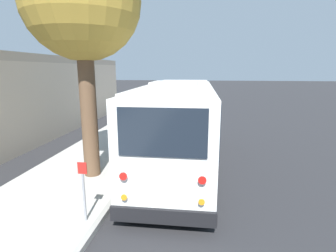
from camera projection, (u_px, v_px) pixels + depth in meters
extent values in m
plane|color=#28282B|center=(181.00, 161.00, 10.91)|extent=(160.00, 160.00, 0.00)
cube|color=#B2AFA8|center=(100.00, 155.00, 11.36)|extent=(80.00, 3.69, 0.15)
cube|color=#9D9A94|center=(143.00, 157.00, 11.11)|extent=(80.00, 0.14, 0.15)
cube|color=white|center=(179.00, 124.00, 10.02)|extent=(8.80, 2.54, 2.85)
cube|color=black|center=(179.00, 156.00, 10.30)|extent=(8.84, 2.59, 0.28)
cube|color=black|center=(179.00, 108.00, 9.89)|extent=(8.08, 2.62, 1.36)
cube|color=black|center=(186.00, 96.00, 14.16)|extent=(0.06, 2.13, 1.43)
cube|color=black|center=(162.00, 133.00, 5.60)|extent=(0.05, 1.96, 1.09)
cube|color=black|center=(186.00, 84.00, 14.02)|extent=(0.06, 1.76, 0.22)
cube|color=white|center=(179.00, 86.00, 9.71)|extent=(8.26, 2.31, 0.10)
cube|color=silver|center=(175.00, 85.00, 8.17)|extent=(1.63, 1.40, 0.20)
cube|color=black|center=(185.00, 130.00, 14.58)|extent=(0.13, 2.46, 0.36)
cube|color=black|center=(162.00, 217.00, 5.99)|extent=(0.13, 2.46, 0.36)
cylinder|color=red|center=(123.00, 176.00, 5.85)|extent=(0.03, 0.18, 0.18)
cylinder|color=orange|center=(124.00, 197.00, 5.96)|extent=(0.03, 0.14, 0.14)
cylinder|color=red|center=(202.00, 180.00, 5.64)|extent=(0.03, 0.18, 0.18)
cylinder|color=orange|center=(202.00, 202.00, 5.75)|extent=(0.03, 0.14, 0.14)
cube|color=white|center=(171.00, 126.00, 14.69)|extent=(0.04, 0.32, 0.18)
cube|color=white|center=(200.00, 127.00, 14.49)|extent=(0.04, 0.32, 0.18)
cube|color=black|center=(160.00, 91.00, 13.99)|extent=(0.06, 0.10, 0.24)
cylinder|color=black|center=(161.00, 137.00, 12.92)|extent=(0.94, 0.31, 0.94)
cylinder|color=slate|center=(161.00, 137.00, 12.92)|extent=(0.43, 0.33, 0.42)
cylinder|color=black|center=(205.00, 138.00, 12.67)|extent=(0.94, 0.31, 0.94)
cylinder|color=slate|center=(205.00, 138.00, 12.67)|extent=(0.43, 0.33, 0.42)
cylinder|color=black|center=(137.00, 178.00, 8.02)|extent=(0.94, 0.31, 0.94)
cylinder|color=slate|center=(137.00, 178.00, 8.02)|extent=(0.43, 0.33, 0.42)
cylinder|color=black|center=(207.00, 182.00, 7.77)|extent=(0.94, 0.31, 0.94)
cylinder|color=slate|center=(207.00, 182.00, 7.77)|extent=(0.43, 0.33, 0.42)
cube|color=navy|center=(186.00, 108.00, 22.34)|extent=(4.18, 1.77, 0.61)
cube|color=black|center=(186.00, 102.00, 22.12)|extent=(2.00, 1.49, 0.48)
cube|color=navy|center=(186.00, 99.00, 22.07)|extent=(1.92, 1.45, 0.05)
cube|color=black|center=(187.00, 107.00, 24.41)|extent=(0.12, 1.61, 0.20)
cube|color=black|center=(185.00, 115.00, 20.36)|extent=(0.12, 1.61, 0.20)
cylinder|color=black|center=(178.00, 108.00, 23.72)|extent=(0.62, 0.22, 0.62)
cylinder|color=slate|center=(178.00, 108.00, 23.72)|extent=(0.28, 0.23, 0.28)
cylinder|color=black|center=(195.00, 108.00, 23.56)|extent=(0.62, 0.22, 0.62)
cylinder|color=slate|center=(195.00, 108.00, 23.56)|extent=(0.28, 0.23, 0.28)
cylinder|color=black|center=(176.00, 112.00, 21.19)|extent=(0.62, 0.22, 0.62)
cylinder|color=slate|center=(176.00, 112.00, 21.19)|extent=(0.28, 0.23, 0.28)
cylinder|color=black|center=(195.00, 113.00, 21.03)|extent=(0.62, 0.22, 0.62)
cylinder|color=slate|center=(195.00, 113.00, 21.03)|extent=(0.28, 0.23, 0.28)
cube|color=maroon|center=(192.00, 101.00, 27.84)|extent=(4.23, 1.69, 0.61)
cube|color=black|center=(192.00, 96.00, 27.62)|extent=(2.01, 1.45, 0.48)
cube|color=maroon|center=(192.00, 93.00, 27.57)|extent=(1.93, 1.41, 0.05)
cube|color=black|center=(193.00, 100.00, 29.95)|extent=(0.09, 1.61, 0.20)
cube|color=black|center=(191.00, 105.00, 25.82)|extent=(0.09, 1.61, 0.20)
cylinder|color=black|center=(186.00, 101.00, 29.26)|extent=(0.62, 0.20, 0.62)
cylinder|color=slate|center=(186.00, 101.00, 29.26)|extent=(0.28, 0.22, 0.28)
cylinder|color=black|center=(199.00, 101.00, 29.07)|extent=(0.62, 0.20, 0.62)
cylinder|color=slate|center=(199.00, 101.00, 29.07)|extent=(0.28, 0.22, 0.28)
cylinder|color=black|center=(184.00, 104.00, 26.68)|extent=(0.62, 0.20, 0.62)
cylinder|color=slate|center=(184.00, 104.00, 26.68)|extent=(0.28, 0.22, 0.28)
cylinder|color=black|center=(199.00, 104.00, 26.49)|extent=(0.62, 0.20, 0.62)
cylinder|color=slate|center=(199.00, 104.00, 26.49)|extent=(0.28, 0.22, 0.28)
cube|color=slate|center=(193.00, 95.00, 33.46)|extent=(4.22, 1.65, 0.60)
cube|color=black|center=(193.00, 91.00, 33.24)|extent=(2.00, 1.42, 0.48)
cube|color=slate|center=(193.00, 89.00, 33.19)|extent=(1.92, 1.39, 0.05)
cube|color=black|center=(193.00, 95.00, 35.57)|extent=(0.08, 1.59, 0.20)
cube|color=black|center=(192.00, 99.00, 31.44)|extent=(0.08, 1.59, 0.20)
cylinder|color=black|center=(188.00, 96.00, 34.88)|extent=(0.60, 0.20, 0.60)
cylinder|color=slate|center=(188.00, 96.00, 34.88)|extent=(0.27, 0.22, 0.27)
cylinder|color=black|center=(199.00, 96.00, 34.68)|extent=(0.60, 0.20, 0.60)
cylinder|color=slate|center=(199.00, 96.00, 34.68)|extent=(0.27, 0.22, 0.27)
cylinder|color=black|center=(186.00, 98.00, 32.30)|extent=(0.60, 0.20, 0.60)
cylinder|color=slate|center=(186.00, 98.00, 32.30)|extent=(0.27, 0.22, 0.27)
cylinder|color=black|center=(198.00, 98.00, 32.10)|extent=(0.60, 0.20, 0.60)
cylinder|color=slate|center=(198.00, 98.00, 32.10)|extent=(0.27, 0.22, 0.27)
cube|color=silver|center=(195.00, 92.00, 39.00)|extent=(4.44, 1.94, 0.61)
cube|color=black|center=(195.00, 88.00, 38.77)|extent=(2.14, 1.57, 0.48)
cube|color=silver|center=(195.00, 86.00, 38.72)|extent=(2.06, 1.53, 0.05)
cube|color=black|center=(197.00, 92.00, 41.15)|extent=(0.18, 1.63, 0.20)
cube|color=black|center=(194.00, 94.00, 36.93)|extent=(0.18, 1.63, 0.20)
cylinder|color=black|center=(191.00, 92.00, 40.49)|extent=(0.63, 0.24, 0.62)
cylinder|color=slate|center=(191.00, 92.00, 40.49)|extent=(0.29, 0.24, 0.28)
cylinder|color=black|center=(201.00, 92.00, 40.20)|extent=(0.63, 0.24, 0.62)
cylinder|color=slate|center=(201.00, 92.00, 40.20)|extent=(0.29, 0.24, 0.28)
cylinder|color=black|center=(189.00, 93.00, 37.86)|extent=(0.63, 0.24, 0.62)
cylinder|color=slate|center=(189.00, 93.00, 37.86)|extent=(0.29, 0.24, 0.28)
cylinder|color=black|center=(200.00, 94.00, 37.57)|extent=(0.63, 0.24, 0.62)
cylinder|color=slate|center=(200.00, 94.00, 37.57)|extent=(0.29, 0.24, 0.28)
cylinder|color=brown|center=(89.00, 112.00, 8.69)|extent=(0.53, 0.53, 4.37)
sphere|color=olive|center=(82.00, 0.00, 7.95)|extent=(3.62, 3.62, 3.62)
cylinder|color=gray|center=(84.00, 197.00, 6.24)|extent=(0.06, 0.06, 1.20)
cube|color=red|center=(82.00, 168.00, 6.08)|extent=(0.02, 0.22, 0.28)
cylinder|color=gray|center=(114.00, 163.00, 8.30)|extent=(0.06, 0.06, 1.38)
cube|color=red|center=(113.00, 137.00, 8.12)|extent=(0.02, 0.22, 0.28)
cube|color=gray|center=(60.00, 59.00, 14.81)|extent=(18.19, 0.30, 0.40)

